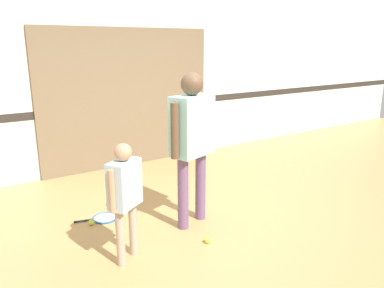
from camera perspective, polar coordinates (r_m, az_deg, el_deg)
name	(u,v)px	position (r m, az deg, el deg)	size (l,w,h in m)	color
ground_plane	(204,223)	(4.55, 1.87, -11.97)	(16.00, 16.00, 0.00)	tan
wall_back	(113,73)	(6.41, -11.89, 10.53)	(16.00, 0.07, 3.20)	silver
wall_panel	(129,99)	(6.48, -9.59, 6.84)	(3.06, 0.05, 2.33)	#756047
person_instructor	(192,134)	(4.18, 0.00, 1.60)	(0.64, 0.41, 1.77)	#6B4C70
person_student_left	(125,190)	(3.61, -10.21, -6.89)	(0.39, 0.33, 1.19)	tan
racket_spare_on_floor	(103,218)	(4.77, -13.35, -10.92)	(0.54, 0.37, 0.03)	blue
tennis_ball_near_instructor	(208,240)	(4.13, 2.39, -14.44)	(0.07, 0.07, 0.07)	#CCE038
tennis_ball_by_spare_racket	(91,222)	(4.65, -15.08, -11.46)	(0.07, 0.07, 0.07)	#CCE038
tennis_ball_stray_left	(186,195)	(5.23, -0.88, -7.84)	(0.07, 0.07, 0.07)	#CCE038
tennis_ball_stray_right	(109,203)	(5.10, -12.51, -8.81)	(0.07, 0.07, 0.07)	#CCE038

